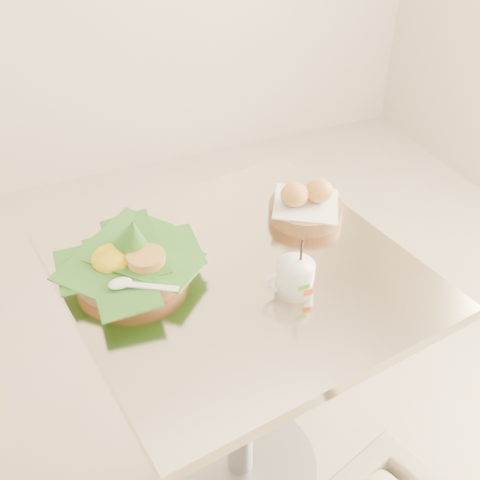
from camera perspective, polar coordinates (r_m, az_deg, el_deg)
name	(u,v)px	position (r m, az deg, el deg)	size (l,w,h in m)	color
cafe_table	(240,342)	(1.43, 0.00, -9.63)	(0.80, 0.80, 0.75)	gray
rice_basket	(130,259)	(1.27, -10.43, -1.75)	(0.30, 0.30, 0.15)	#9E6B43
bread_basket	(306,205)	(1.43, 6.26, 3.33)	(0.20, 0.20, 0.09)	#9E6B43
coffee_mug	(294,277)	(1.21, 5.11, -3.51)	(0.11, 0.08, 0.14)	white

